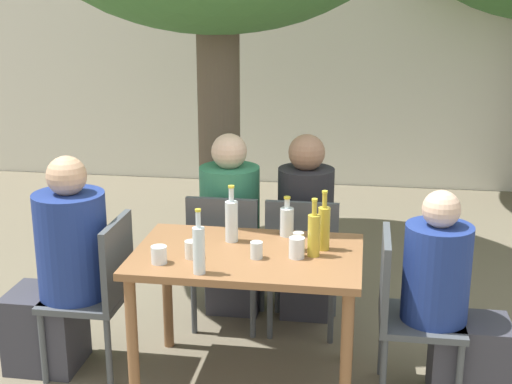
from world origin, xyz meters
The scene contains 21 objects.
ground_plane centered at (0.00, 0.00, 0.00)m, with size 30.00×30.00×0.00m, color #706651.
cafe_building_wall centered at (0.00, 4.25, 1.40)m, with size 10.00×0.08×2.80m.
dining_table_front centered at (0.00, 0.00, 0.67)m, with size 1.22×0.78×0.77m.
patio_chair_0 centered at (-0.84, 0.00, 0.52)m, with size 0.44×0.44×0.91m.
patio_chair_1 centered at (0.84, 0.00, 0.52)m, with size 0.44×0.44×0.91m.
patio_chair_2 centered at (-0.24, 0.62, 0.52)m, with size 0.44×0.44×0.91m.
patio_chair_3 centered at (0.24, 0.62, 0.52)m, with size 0.44×0.44×0.91m.
person_seated_0 centered at (-1.07, 0.00, 0.58)m, with size 0.60×0.40×1.27m.
person_seated_1 centered at (1.08, 0.00, 0.52)m, with size 0.57×0.35×1.16m.
person_seated_2 centered at (-0.24, 0.85, 0.57)m, with size 0.38×0.59×1.26m.
person_seated_3 centered at (0.24, 0.85, 0.58)m, with size 0.35×0.58×1.27m.
water_bottle_0 centered at (0.18, 0.30, 0.86)m, with size 0.08×0.08×0.23m.
oil_cruet_1 centered at (0.40, 0.11, 0.90)m, with size 0.07×0.07×0.33m.
water_bottle_2 centered at (-0.19, -0.32, 0.90)m, with size 0.06×0.06×0.33m.
water_bottle_3 centered at (-0.12, 0.16, 0.90)m, with size 0.07×0.07×0.32m.
oil_cruet_4 centered at (0.35, 0.01, 0.90)m, with size 0.07×0.07×0.31m.
drinking_glass_0 centered at (-0.28, -0.12, 0.82)m, with size 0.07×0.07×0.09m.
drinking_glass_1 centered at (0.06, -0.07, 0.82)m, with size 0.07×0.07×0.09m.
drinking_glass_2 centered at (0.27, -0.03, 0.83)m, with size 0.08×0.08×0.11m.
drinking_glass_3 centered at (0.27, 0.07, 0.83)m, with size 0.06×0.06×0.10m.
drinking_glass_4 centered at (-0.42, -0.22, 0.82)m, with size 0.08×0.08×0.09m.
Camera 1 is at (0.59, -3.51, 2.15)m, focal length 50.00 mm.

